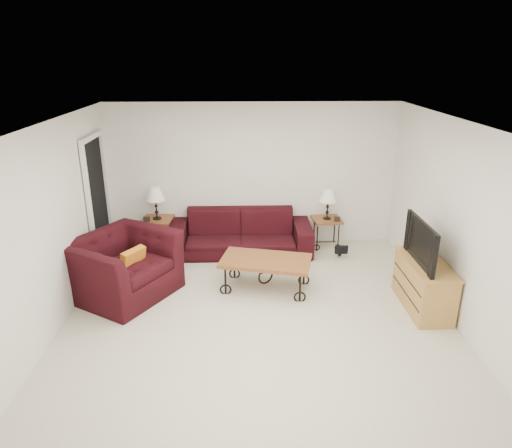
{
  "coord_description": "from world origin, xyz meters",
  "views": [
    {
      "loc": [
        -0.19,
        -5.36,
        3.25
      ],
      "look_at": [
        0.0,
        0.7,
        1.0
      ],
      "focal_mm": 32.34,
      "sensor_mm": 36.0,
      "label": 1
    }
  ],
  "objects_px": {
    "sofa": "(240,233)",
    "tv_stand": "(424,285)",
    "lamp_right": "(328,204)",
    "coffee_table": "(266,274)",
    "television": "(428,242)",
    "lamp_left": "(156,203)",
    "backpack": "(340,245)",
    "side_table_right": "(326,233)",
    "side_table_left": "(158,234)",
    "armchair": "(123,266)"
  },
  "relations": [
    {
      "from": "sofa",
      "to": "tv_stand",
      "type": "xyz_separation_m",
      "value": [
        2.46,
        -1.95,
        -0.02
      ]
    },
    {
      "from": "sofa",
      "to": "lamp_right",
      "type": "bearing_deg",
      "value": 6.75
    },
    {
      "from": "coffee_table",
      "to": "television",
      "type": "height_order",
      "value": "television"
    },
    {
      "from": "lamp_left",
      "to": "backpack",
      "type": "height_order",
      "value": "lamp_left"
    },
    {
      "from": "lamp_right",
      "to": "television",
      "type": "height_order",
      "value": "television"
    },
    {
      "from": "lamp_right",
      "to": "backpack",
      "type": "height_order",
      "value": "lamp_right"
    },
    {
      "from": "coffee_table",
      "to": "television",
      "type": "distance_m",
      "value": 2.27
    },
    {
      "from": "lamp_left",
      "to": "coffee_table",
      "type": "xyz_separation_m",
      "value": [
        1.81,
        -1.55,
        -0.6
      ]
    },
    {
      "from": "tv_stand",
      "to": "coffee_table",
      "type": "bearing_deg",
      "value": 164.47
    },
    {
      "from": "backpack",
      "to": "television",
      "type": "bearing_deg",
      "value": -78.91
    },
    {
      "from": "television",
      "to": "side_table_right",
      "type": "bearing_deg",
      "value": -156.62
    },
    {
      "from": "side_table_left",
      "to": "side_table_right",
      "type": "relative_size",
      "value": 1.06
    },
    {
      "from": "tv_stand",
      "to": "side_table_left",
      "type": "bearing_deg",
      "value": 151.36
    },
    {
      "from": "television",
      "to": "backpack",
      "type": "relative_size",
      "value": 2.34
    },
    {
      "from": "lamp_left",
      "to": "television",
      "type": "height_order",
      "value": "television"
    },
    {
      "from": "armchair",
      "to": "backpack",
      "type": "distance_m",
      "value": 3.55
    },
    {
      "from": "lamp_left",
      "to": "side_table_left",
      "type": "bearing_deg",
      "value": 0.0
    },
    {
      "from": "backpack",
      "to": "lamp_left",
      "type": "bearing_deg",
      "value": 159.13
    },
    {
      "from": "armchair",
      "to": "television",
      "type": "height_order",
      "value": "television"
    },
    {
      "from": "armchair",
      "to": "coffee_table",
      "type": "bearing_deg",
      "value": -55.57
    },
    {
      "from": "side_table_left",
      "to": "television",
      "type": "relative_size",
      "value": 0.56
    },
    {
      "from": "side_table_left",
      "to": "lamp_left",
      "type": "distance_m",
      "value": 0.56
    },
    {
      "from": "side_table_right",
      "to": "backpack",
      "type": "xyz_separation_m",
      "value": [
        0.17,
        -0.44,
        -0.05
      ]
    },
    {
      "from": "lamp_right",
      "to": "backpack",
      "type": "bearing_deg",
      "value": -69.22
    },
    {
      "from": "side_table_right",
      "to": "lamp_right",
      "type": "distance_m",
      "value": 0.53
    },
    {
      "from": "lamp_left",
      "to": "coffee_table",
      "type": "distance_m",
      "value": 2.45
    },
    {
      "from": "sofa",
      "to": "lamp_left",
      "type": "distance_m",
      "value": 1.53
    },
    {
      "from": "coffee_table",
      "to": "television",
      "type": "relative_size",
      "value": 1.27
    },
    {
      "from": "lamp_right",
      "to": "tv_stand",
      "type": "bearing_deg",
      "value": -66.17
    },
    {
      "from": "lamp_left",
      "to": "tv_stand",
      "type": "xyz_separation_m",
      "value": [
        3.9,
        -2.13,
        -0.51
      ]
    },
    {
      "from": "armchair",
      "to": "backpack",
      "type": "bearing_deg",
      "value": -38.25
    },
    {
      "from": "side_table_left",
      "to": "lamp_right",
      "type": "relative_size",
      "value": 1.06
    },
    {
      "from": "lamp_left",
      "to": "backpack",
      "type": "distance_m",
      "value": 3.21
    },
    {
      "from": "armchair",
      "to": "backpack",
      "type": "xyz_separation_m",
      "value": [
        3.33,
        1.2,
        -0.22
      ]
    },
    {
      "from": "backpack",
      "to": "side_table_right",
      "type": "bearing_deg",
      "value": 97.85
    },
    {
      "from": "coffee_table",
      "to": "lamp_right",
      "type": "bearing_deg",
      "value": 53.33
    },
    {
      "from": "lamp_left",
      "to": "television",
      "type": "distance_m",
      "value": 4.42
    },
    {
      "from": "armchair",
      "to": "tv_stand",
      "type": "xyz_separation_m",
      "value": [
        4.11,
        -0.49,
        -0.1
      ]
    },
    {
      "from": "armchair",
      "to": "backpack",
      "type": "height_order",
      "value": "armchair"
    },
    {
      "from": "sofa",
      "to": "side_table_left",
      "type": "distance_m",
      "value": 1.45
    },
    {
      "from": "lamp_left",
      "to": "tv_stand",
      "type": "height_order",
      "value": "lamp_left"
    },
    {
      "from": "lamp_left",
      "to": "television",
      "type": "relative_size",
      "value": 0.56
    },
    {
      "from": "lamp_right",
      "to": "side_table_right",
      "type": "bearing_deg",
      "value": 0.0
    },
    {
      "from": "side_table_right",
      "to": "coffee_table",
      "type": "distance_m",
      "value": 1.93
    },
    {
      "from": "lamp_left",
      "to": "armchair",
      "type": "xyz_separation_m",
      "value": [
        -0.21,
        -1.63,
        -0.41
      ]
    },
    {
      "from": "coffee_table",
      "to": "television",
      "type": "bearing_deg",
      "value": -15.67
    },
    {
      "from": "sofa",
      "to": "lamp_left",
      "type": "relative_size",
      "value": 4.34
    },
    {
      "from": "side_table_right",
      "to": "television",
      "type": "relative_size",
      "value": 0.53
    },
    {
      "from": "sofa",
      "to": "side_table_right",
      "type": "distance_m",
      "value": 1.53
    },
    {
      "from": "side_table_left",
      "to": "coffee_table",
      "type": "xyz_separation_m",
      "value": [
        1.81,
        -1.55,
        -0.04
      ]
    }
  ]
}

